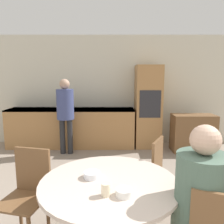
{
  "coord_description": "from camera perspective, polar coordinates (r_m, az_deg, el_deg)",
  "views": [
    {
      "loc": [
        -0.01,
        -0.22,
        1.61
      ],
      "look_at": [
        -0.01,
        2.97,
        1.1
      ],
      "focal_mm": 35.0,
      "sensor_mm": 36.0,
      "label": 1
    }
  ],
  "objects": [
    {
      "name": "chair_far_right",
      "position": [
        2.69,
        9.63,
        -15.01
      ],
      "size": [
        0.54,
        0.54,
        0.91
      ],
      "rotation": [
        0.0,
        0.0,
        4.25
      ],
      "color": "brown",
      "rests_on": "ground_plane"
    },
    {
      "name": "person_standing",
      "position": [
        4.63,
        -12.1,
        0.89
      ],
      "size": [
        0.35,
        0.35,
        1.58
      ],
      "color": "#262628",
      "rests_on": "ground_plane"
    },
    {
      "name": "kitchen_counter",
      "position": [
        5.21,
        -10.52,
        -3.87
      ],
      "size": [
        2.9,
        0.6,
        0.89
      ],
      "color": "#AD7A47",
      "rests_on": "ground_plane"
    },
    {
      "name": "wall_back",
      "position": [
        5.35,
        0.11,
        5.7
      ],
      "size": [
        6.52,
        0.05,
        2.6
      ],
      "color": "beige",
      "rests_on": "ground_plane"
    },
    {
      "name": "chair_far_left",
      "position": [
        2.41,
        -21.03,
        -18.48
      ],
      "size": [
        0.48,
        0.48,
        0.91
      ],
      "rotation": [
        0.0,
        0.0,
        6.05
      ],
      "color": "brown",
      "rests_on": "ground_plane"
    },
    {
      "name": "dining_table",
      "position": [
        2.03,
        -0.71,
        -23.29
      ],
      "size": [
        1.16,
        1.16,
        0.75
      ],
      "color": "brown",
      "rests_on": "ground_plane"
    },
    {
      "name": "cup",
      "position": [
        1.68,
        -1.64,
        -19.59
      ],
      "size": [
        0.07,
        0.07,
        0.1
      ],
      "color": "beige",
      "rests_on": "dining_table"
    },
    {
      "name": "person_seated",
      "position": [
        1.77,
        22.6,
        -20.94
      ],
      "size": [
        0.37,
        0.45,
        1.29
      ],
      "color": "#262628",
      "rests_on": "ground_plane"
    },
    {
      "name": "sideboard",
      "position": [
        5.1,
        20.38,
        -5.18
      ],
      "size": [
        0.91,
        0.45,
        0.81
      ],
      "color": "brown",
      "rests_on": "ground_plane"
    },
    {
      "name": "bowl_near",
      "position": [
        1.69,
        3.14,
        -20.24
      ],
      "size": [
        0.12,
        0.12,
        0.05
      ],
      "color": "white",
      "rests_on": "dining_table"
    },
    {
      "name": "oven_unit",
      "position": [
        5.12,
        9.34,
        1.39
      ],
      "size": [
        0.58,
        0.59,
        1.88
      ],
      "color": "#AD7A47",
      "rests_on": "ground_plane"
    },
    {
      "name": "bowl_centre",
      "position": [
        1.96,
        -5.29,
        -16.0
      ],
      "size": [
        0.14,
        0.14,
        0.05
      ],
      "color": "silver",
      "rests_on": "dining_table"
    }
  ]
}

